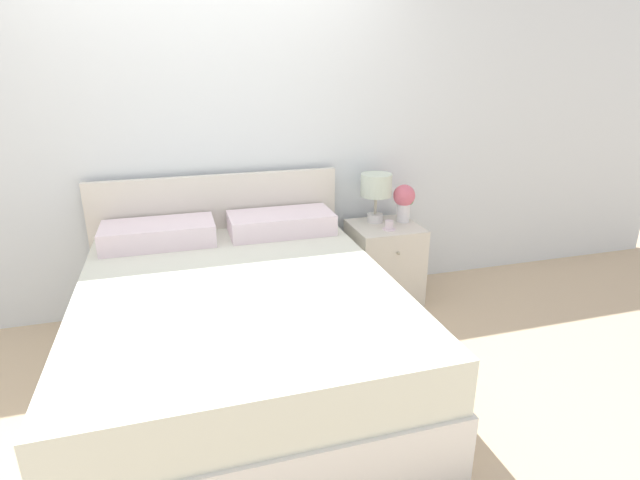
# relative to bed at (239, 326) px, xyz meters

# --- Properties ---
(ground_plane) EXTENTS (12.00, 12.00, 0.00)m
(ground_plane) POSITION_rel_bed_xyz_m (0.00, 0.95, -0.32)
(ground_plane) COLOR #CCB28E
(wall_back) EXTENTS (8.00, 0.06, 2.60)m
(wall_back) POSITION_rel_bed_xyz_m (0.00, 1.02, 0.98)
(wall_back) COLOR white
(wall_back) RESTS_ON ground_plane
(bed) EXTENTS (1.72, 2.04, 0.99)m
(bed) POSITION_rel_bed_xyz_m (0.00, 0.00, 0.00)
(bed) COLOR white
(bed) RESTS_ON ground_plane
(nightstand) EXTENTS (0.49, 0.49, 0.59)m
(nightstand) POSITION_rel_bed_xyz_m (1.19, 0.70, -0.03)
(nightstand) COLOR silver
(nightstand) RESTS_ON ground_plane
(table_lamp) EXTENTS (0.23, 0.23, 0.37)m
(table_lamp) POSITION_rel_bed_xyz_m (1.14, 0.80, 0.53)
(table_lamp) COLOR white
(table_lamp) RESTS_ON nightstand
(flower_vase) EXTENTS (0.16, 0.16, 0.28)m
(flower_vase) POSITION_rel_bed_xyz_m (1.35, 0.75, 0.44)
(flower_vase) COLOR white
(flower_vase) RESTS_ON nightstand
(teacup) EXTENTS (0.10, 0.10, 0.07)m
(teacup) POSITION_rel_bed_xyz_m (1.17, 0.60, 0.30)
(teacup) COLOR white
(teacup) RESTS_ON nightstand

